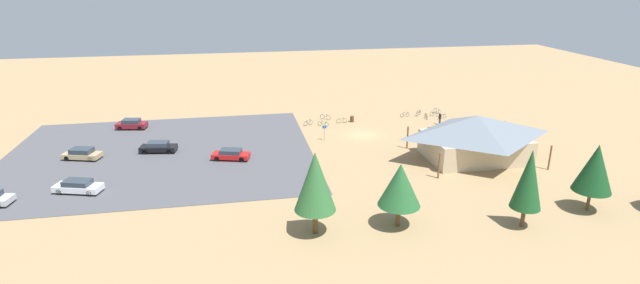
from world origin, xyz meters
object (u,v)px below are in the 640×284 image
Objects in this scene: visitor_by_pavilion at (429,132)px; bicycle_red_mid_cluster at (426,117)px; car_black_front_row at (158,147)px; pine_center at (595,168)px; bicycle_teal_trailside at (308,123)px; bicycle_green_front_row at (323,124)px; bicycle_orange_lone_west at (442,117)px; bicycle_yellow_yard_front at (342,121)px; bicycle_silver_by_bin at (325,117)px; car_white_mid_lot at (78,186)px; car_red_second_row at (231,154)px; trash_bin at (352,119)px; pine_mideast at (529,179)px; car_tan_end_stall at (82,154)px; pine_west at (315,182)px; pine_far_east at (400,185)px; car_maroon_inner_stall at (132,124)px; bicycle_purple_yard_right at (405,115)px; bike_pavilion at (476,135)px; bicycle_white_near_porch at (437,111)px; bicycle_black_yard_center at (418,113)px; lot_sign at (324,130)px; visitor_near_lot at (440,118)px.

bicycle_red_mid_cluster is at bearing -110.53° from visitor_by_pavilion.
car_black_front_row is 35.84m from visitor_by_pavilion.
pine_center reaches higher than bicycle_teal_trailside.
bicycle_green_front_row is at bearing -57.73° from pine_center.
bicycle_yellow_yard_front is (15.93, -0.74, 0.01)m from bicycle_orange_lone_west.
bicycle_silver_by_bin is 37.25m from car_white_mid_lot.
car_red_second_row is 1.02× the size of car_black_front_row.
trash_bin is 14.30m from bicycle_orange_lone_west.
pine_mideast is 5.04× the size of bicycle_green_front_row.
car_tan_end_stall is at bearing 10.64° from bicycle_red_mid_cluster.
bicycle_teal_trailside reaches higher than bicycle_silver_by_bin.
visitor_by_pavilion is (-19.79, -22.60, -3.94)m from pine_west.
bicycle_teal_trailside is at bearing -98.07° from pine_west.
visitor_by_pavilion is at bearing -118.42° from pine_far_east.
car_black_front_row reaches higher than trash_bin.
car_maroon_inner_stall is at bearing -47.27° from car_red_second_row.
car_white_mid_lot reaches higher than bicycle_purple_yard_right.
car_tan_end_stall is at bearing -10.15° from bike_pavilion.
bicycle_yellow_yard_front is 1.10× the size of bicycle_teal_trailside.
bicycle_silver_by_bin is at bearing -9.46° from bicycle_orange_lone_west.
pine_west is at bearing 77.42° from bicycle_silver_by_bin.
trash_bin is 0.19× the size of car_black_front_row.
pine_mideast is 34.56m from bicycle_red_mid_cluster.
pine_center is 24.25m from visitor_by_pavilion.
pine_west reaches higher than bicycle_white_near_porch.
trash_bin is 37.48m from car_tan_end_stall.
pine_west is at bearing 58.67° from bicycle_purple_yard_right.
pine_west is 40.88m from bicycle_black_yard_center.
bicycle_green_front_row reaches higher than bicycle_white_near_porch.
car_red_second_row is (30.25, 12.47, 0.35)m from bicycle_red_mid_cluster.
bicycle_red_mid_cluster is at bearing 170.95° from bicycle_silver_by_bin.
car_white_mid_lot is at bearing 31.95° from bicycle_green_front_row.
car_black_front_row is at bearing 24.17° from bicycle_silver_by_bin.
pine_far_east reaches higher than bicycle_teal_trailside.
bicycle_white_near_porch is at bearing -169.74° from bicycle_purple_yard_right.
bike_pavilion is 45.01m from car_white_mid_lot.
lot_sign reaches higher than bicycle_red_mid_cluster.
bicycle_purple_yard_right is at bearing -173.91° from bicycle_teal_trailside.
bicycle_red_mid_cluster is at bearing -157.44° from lot_sign.
bike_pavilion reaches higher than lot_sign.
lot_sign is at bearing 31.20° from bicycle_purple_yard_right.
bicycle_red_mid_cluster is 32.72m from car_red_second_row.
visitor_near_lot reaches higher than bicycle_orange_lone_west.
bicycle_silver_by_bin is 28.77m from car_maroon_inner_stall.
bicycle_black_yard_center is 0.27× the size of car_tan_end_stall.
car_red_second_row is 2.71× the size of visitor_by_pavilion.
bicycle_white_near_porch is (-14.83, -2.20, -0.09)m from trash_bin.
car_red_second_row is at bearing 7.03° from visitor_by_pavilion.
car_red_second_row reaches higher than bicycle_white_near_porch.
car_black_front_row is at bearing -1.63° from visitor_by_pavilion.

